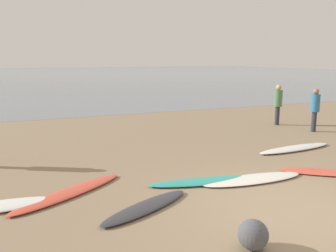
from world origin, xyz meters
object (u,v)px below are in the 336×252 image
(beach_rock_near, at_px, (253,235))
(surfboard_6, at_px, (295,148))
(surfboard_1, at_px, (70,192))
(surfboard_5, at_px, (327,172))
(person_2, at_px, (315,106))
(surfboard_2, at_px, (146,207))
(surfboard_4, at_px, (253,179))
(surfboard_3, at_px, (207,181))
(person_1, at_px, (278,101))

(beach_rock_near, bearing_deg, surfboard_6, 41.99)
(surfboard_1, bearing_deg, beach_rock_near, -87.88)
(surfboard_5, xyz_separation_m, person_2, (3.39, 3.77, 0.89))
(surfboard_2, height_order, surfboard_4, surfboard_2)
(surfboard_4, bearing_deg, beach_rock_near, -123.28)
(surfboard_4, distance_m, beach_rock_near, 2.87)
(surfboard_3, relative_size, person_2, 1.64)
(surfboard_3, distance_m, person_2, 7.06)
(surfboard_1, distance_m, surfboard_2, 1.68)
(surfboard_1, bearing_deg, surfboard_4, -43.20)
(surfboard_3, relative_size, person_1, 1.60)
(surfboard_1, bearing_deg, person_2, -14.79)
(surfboard_1, relative_size, beach_rock_near, 6.19)
(surfboard_5, relative_size, person_2, 1.31)
(person_1, bearing_deg, surfboard_1, -121.38)
(surfboard_2, distance_m, surfboard_3, 1.81)
(surfboard_4, bearing_deg, surfboard_6, 35.12)
(surfboard_2, xyz_separation_m, surfboard_3, (1.65, 0.74, -0.00))
(surfboard_1, xyz_separation_m, surfboard_4, (3.76, -0.76, 0.00))
(surfboard_6, bearing_deg, surfboard_1, -175.96)
(surfboard_1, distance_m, surfboard_6, 6.57)
(surfboard_4, distance_m, person_1, 7.14)
(surfboard_6, bearing_deg, beach_rock_near, -142.21)
(surfboard_5, xyz_separation_m, person_1, (3.07, 5.36, 0.91))
(beach_rock_near, bearing_deg, person_2, 39.85)
(surfboard_3, bearing_deg, surfboard_1, -179.49)
(surfboard_3, xyz_separation_m, beach_rock_near, (-0.74, -2.57, 0.17))
(surfboard_4, bearing_deg, surfboard_3, 167.40)
(surfboard_6, bearing_deg, surfboard_3, -163.13)
(person_2, bearing_deg, surfboard_4, -157.63)
(surfboard_6, xyz_separation_m, person_2, (2.51, 1.80, 0.87))
(surfboard_2, relative_size, person_2, 1.30)
(surfboard_3, bearing_deg, beach_rock_near, -95.54)
(surfboard_2, height_order, person_2, person_2)
(surfboard_5, distance_m, person_1, 6.24)
(surfboard_3, height_order, surfboard_5, surfboard_3)
(surfboard_2, distance_m, person_1, 9.41)
(surfboard_1, bearing_deg, surfboard_2, -78.86)
(person_1, height_order, beach_rock_near, person_1)
(person_1, height_order, person_2, person_1)
(person_1, bearing_deg, beach_rock_near, -99.77)
(surfboard_1, bearing_deg, person_1, -5.21)
(surfboard_4, relative_size, person_1, 1.49)
(surfboard_6, relative_size, person_1, 1.65)
(surfboard_5, xyz_separation_m, beach_rock_near, (-3.56, -2.03, 0.18))
(surfboard_2, distance_m, beach_rock_near, 2.05)
(beach_rock_near, bearing_deg, person_1, 48.11)
(surfboard_5, bearing_deg, surfboard_4, -153.70)
(surfboard_2, height_order, beach_rock_near, beach_rock_near)
(surfboard_3, height_order, beach_rock_near, beach_rock_near)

